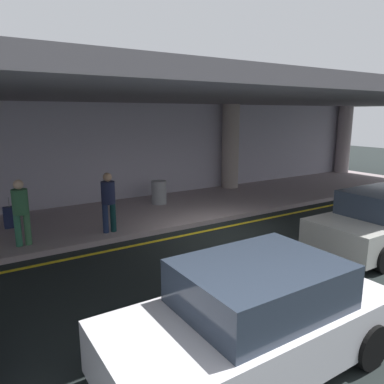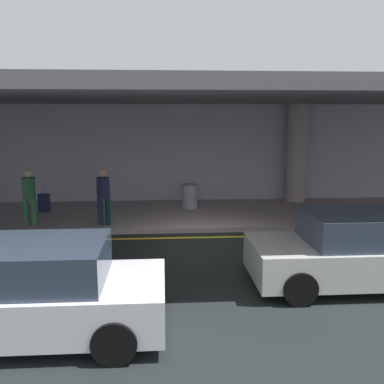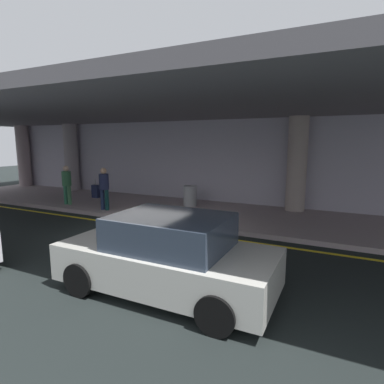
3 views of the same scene
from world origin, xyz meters
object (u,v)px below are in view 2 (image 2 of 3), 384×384
at_px(car_white, 33,293).
at_px(suitcase_upright_primary, 44,203).
at_px(traveler_with_luggage, 29,194).
at_px(person_waiting_for_ride, 103,193).
at_px(trash_bin_steel, 190,196).
at_px(support_column_center, 297,153).
at_px(car_silver, 354,251).

relative_size(car_white, suitcase_upright_primary, 4.56).
height_order(traveler_with_luggage, person_waiting_for_ride, same).
xyz_separation_m(suitcase_upright_primary, trash_bin_steel, (4.98, 0.26, 0.11)).
relative_size(support_column_center, car_white, 0.89).
xyz_separation_m(support_column_center, car_silver, (-1.23, -7.84, -1.26)).
relative_size(support_column_center, person_waiting_for_ride, 2.17).
xyz_separation_m(car_silver, traveler_with_luggage, (-7.79, 4.73, 0.40)).
height_order(car_silver, traveler_with_luggage, traveler_with_luggage).
xyz_separation_m(person_waiting_for_ride, trash_bin_steel, (2.70, 2.21, -0.54)).
distance_m(traveler_with_luggage, trash_bin_steel, 5.34).
xyz_separation_m(car_white, car_silver, (5.83, 1.64, 0.00)).
height_order(traveler_with_luggage, trash_bin_steel, traveler_with_luggage).
bearing_deg(trash_bin_steel, support_column_center, 14.30).
bearing_deg(traveler_with_luggage, car_white, -17.32).
bearing_deg(car_white, suitcase_upright_primary, 105.38).
xyz_separation_m(car_white, suitcase_upright_primary, (-2.04, 8.17, -0.25)).
bearing_deg(person_waiting_for_ride, support_column_center, -84.42).
xyz_separation_m(person_waiting_for_ride, suitcase_upright_primary, (-2.28, 1.94, -0.65)).
distance_m(support_column_center, car_silver, 8.04).
bearing_deg(suitcase_upright_primary, car_white, -63.80).
xyz_separation_m(car_white, person_waiting_for_ride, (0.24, 6.22, 0.40)).
bearing_deg(person_waiting_for_ride, traveler_with_luggage, 66.34).
bearing_deg(suitcase_upright_primary, support_column_center, 20.40).
bearing_deg(car_white, trash_bin_steel, 72.14).
bearing_deg(car_white, support_column_center, 54.69).
bearing_deg(trash_bin_steel, car_silver, -66.94).
distance_m(car_silver, suitcase_upright_primary, 10.23).
xyz_separation_m(car_silver, suitcase_upright_primary, (-7.87, 6.53, -0.25)).
bearing_deg(trash_bin_steel, person_waiting_for_ride, -140.70).
bearing_deg(support_column_center, car_white, -126.67).
bearing_deg(car_silver, support_column_center, -101.00).
distance_m(support_column_center, traveler_with_luggage, 9.58).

